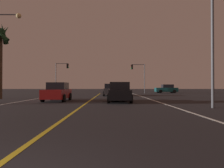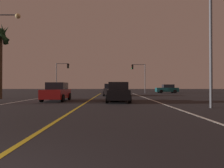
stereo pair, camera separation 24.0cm
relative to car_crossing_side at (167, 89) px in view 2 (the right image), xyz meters
The scene contains 11 objects.
lane_edge_right 24.02m from the car_crossing_side, 106.94° to the right, with size 0.16×42.32×0.01m, color silver.
lane_edge_left 29.89m from the car_crossing_side, 129.78° to the right, with size 0.16×42.32×0.01m, color silver.
lane_center_divider 26.43m from the car_crossing_side, 119.62° to the right, with size 0.16×42.32×0.01m, color gold.
car_crossing_side is the anchor object (origin of this frame).
car_oncoming 26.78m from the car_crossing_side, 126.68° to the right, with size 2.02×4.30×1.70m.
car_ahead_far 15.80m from the car_crossing_side, 134.74° to the right, with size 2.02×4.30×1.70m.
car_lead_same_lane 25.04m from the car_crossing_side, 114.50° to the right, with size 2.02×4.30×1.70m.
traffic_light_near_right 6.79m from the car_crossing_side, 167.36° to the right, with size 2.72×0.36×5.56m.
traffic_light_near_left 20.74m from the car_crossing_side, behind, with size 2.54×0.36×5.74m.
street_lamp_right_near 28.37m from the car_crossing_side, 100.69° to the right, with size 2.17×0.44×8.17m.
palm_tree_left_mid 29.91m from the car_crossing_side, 141.10° to the right, with size 2.06×2.07×8.07m.
Camera 2 is at (2.16, -2.10, 1.35)m, focal length 32.66 mm.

